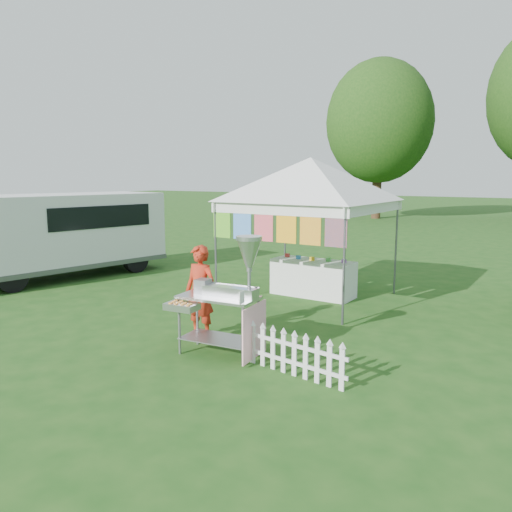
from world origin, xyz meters
The scene contains 8 objects.
ground centered at (0.00, 0.00, 0.00)m, with size 120.00×120.00×0.00m, color #1B4A15.
canopy_main centered at (0.00, 3.49, 2.99)m, with size 4.24×4.24×3.45m.
tree_left centered at (-6.00, 24.00, 5.83)m, with size 6.40×6.40×9.53m.
donut_cart centered at (0.69, -0.30, 1.05)m, with size 1.29×1.02×1.79m.
vendor centered at (-0.18, 0.08, 0.77)m, with size 0.56×0.37×1.54m, color #B22A16.
cargo_van centered at (-6.46, 2.16, 1.16)m, with size 2.90×5.44×2.15m.
picket_fence centered at (1.83, -0.41, 0.29)m, with size 1.61×0.22×0.56m.
display_table centered at (-0.02, 3.74, 0.40)m, with size 1.80×0.70×0.79m, color white.
Camera 1 is at (4.86, -5.92, 2.62)m, focal length 35.00 mm.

